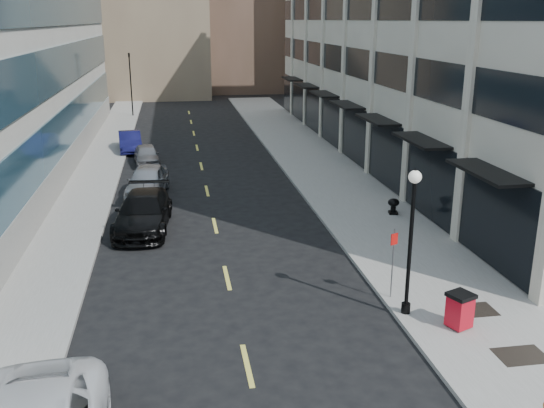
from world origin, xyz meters
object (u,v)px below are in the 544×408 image
object	(u,v)px
car_silver_sedan	(147,181)
lamppost	(411,230)
traffic_signal	(129,57)
trash_bin	(460,309)
car_black_pickup	(143,212)
car_blue_sedan	(130,142)
car_grey_sedan	(147,155)
urn_planter	(393,205)
sign_post	(393,254)

from	to	relation	value
car_silver_sedan	lamppost	bearing A→B (deg)	-53.71
traffic_signal	trash_bin	world-z (taller)	traffic_signal
traffic_signal	lamppost	xyz separation A→B (m)	(10.87, -44.00, -2.75)
car_black_pickup	lamppost	distance (m)	13.35
car_blue_sedan	car_grey_sedan	bearing A→B (deg)	-79.16
traffic_signal	lamppost	world-z (taller)	traffic_signal
car_black_pickup	car_blue_sedan	size ratio (longest dim) A/B	1.30
lamppost	urn_planter	size ratio (longest dim) A/B	6.30
car_blue_sedan	car_grey_sedan	size ratio (longest dim) A/B	1.13
traffic_signal	car_blue_sedan	distance (m)	17.30
car_black_pickup	trash_bin	size ratio (longest dim) A/B	5.02
car_black_pickup	trash_bin	bearing A→B (deg)	-43.97
car_silver_sedan	car_blue_sedan	size ratio (longest dim) A/B	1.11
car_blue_sedan	car_silver_sedan	bearing A→B (deg)	-87.91
car_grey_sedan	car_blue_sedan	bearing A→B (deg)	100.74
car_grey_sedan	lamppost	world-z (taller)	lamppost
car_black_pickup	lamppost	xyz separation A→B (m)	(8.58, -10.00, 2.15)
sign_post	urn_planter	bearing A→B (deg)	46.47
car_silver_sedan	lamppost	size ratio (longest dim) A/B	1.00
car_silver_sedan	trash_bin	world-z (taller)	car_silver_sedan
trash_bin	sign_post	size ratio (longest dim) A/B	0.46
car_silver_sedan	trash_bin	size ratio (longest dim) A/B	4.27
car_silver_sedan	car_grey_sedan	xyz separation A→B (m)	(-0.29, 7.40, -0.16)
traffic_signal	urn_planter	distance (m)	37.24
car_black_pickup	urn_planter	bearing A→B (deg)	4.33
lamppost	sign_post	size ratio (longest dim) A/B	1.97
car_silver_sedan	urn_planter	distance (m)	13.10
trash_bin	lamppost	xyz separation A→B (m)	(-1.23, 1.18, 2.21)
car_blue_sedan	lamppost	world-z (taller)	lamppost
traffic_signal	car_blue_sedan	world-z (taller)	traffic_signal
trash_bin	lamppost	bearing A→B (deg)	113.71
car_grey_sedan	sign_post	xyz separation A→B (m)	(8.79, -21.82, 1.06)
car_black_pickup	sign_post	world-z (taller)	sign_post
car_grey_sedan	sign_post	size ratio (longest dim) A/B	1.58
car_silver_sedan	sign_post	distance (m)	16.76
car_black_pickup	lamppost	world-z (taller)	lamppost
car_grey_sedan	urn_planter	xyz separation A→B (m)	(12.09, -13.09, -0.04)
car_silver_sedan	trash_bin	xyz separation A→B (m)	(9.80, -16.77, -0.06)
car_grey_sedan	car_silver_sedan	bearing A→B (deg)	-93.49
traffic_signal	trash_bin	xyz separation A→B (m)	(12.10, -45.18, -4.96)
traffic_signal	car_black_pickup	distance (m)	34.43
car_black_pickup	trash_bin	xyz separation A→B (m)	(9.81, -11.18, -0.06)
traffic_signal	car_black_pickup	world-z (taller)	traffic_signal
sign_post	urn_planter	distance (m)	9.40
traffic_signal	lamppost	distance (m)	45.41
car_grey_sedan	car_black_pickup	bearing A→B (deg)	-94.50
trash_bin	sign_post	distance (m)	2.86
car_black_pickup	car_blue_sedan	bearing A→B (deg)	99.95
trash_bin	lamppost	world-z (taller)	lamppost
car_silver_sedan	urn_planter	world-z (taller)	car_silver_sedan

